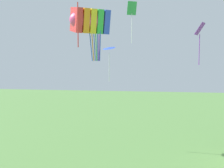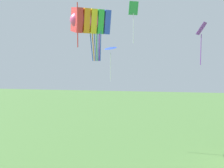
% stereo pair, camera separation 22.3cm
% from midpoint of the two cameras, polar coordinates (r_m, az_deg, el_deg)
% --- Properties ---
extents(kite_rainbow_parafoil, '(2.96, 2.70, 3.20)m').
position_cam_midpoint_polar(kite_rainbow_parafoil, '(15.37, -5.48, 14.17)').
color(kite_rainbow_parafoil, '#E54C8C').
extents(kite_green_diamond, '(0.85, 0.60, 3.44)m').
position_cam_midpoint_polar(kite_green_diamond, '(21.75, 4.25, 15.78)').
color(kite_green_diamond, green).
extents(kite_blue_delta, '(1.42, 1.41, 2.98)m').
position_cam_midpoint_polar(kite_blue_delta, '(20.99, -0.98, 8.01)').
color(kite_blue_delta, blue).
extents(kite_purple_streamer, '(0.84, 0.90, 2.98)m').
position_cam_midpoint_polar(kite_purple_streamer, '(19.10, 19.09, 10.64)').
color(kite_purple_streamer, purple).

